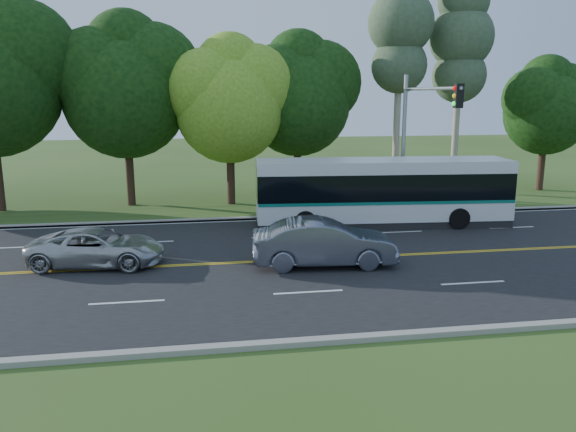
{
  "coord_description": "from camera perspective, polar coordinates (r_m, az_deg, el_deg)",
  "views": [
    {
      "loc": [
        -3.77,
        -19.8,
        6.08
      ],
      "look_at": [
        -0.25,
        2.0,
        1.26
      ],
      "focal_mm": 35.0,
      "sensor_mm": 36.0,
      "label": 1
    }
  ],
  "objects": [
    {
      "name": "curb_north",
      "position": [
        27.86,
        -1.17,
        -0.14
      ],
      "size": [
        60.0,
        0.3,
        0.15
      ],
      "primitive_type": "cube",
      "color": "gray",
      "rests_on": "ground"
    },
    {
      "name": "suv",
      "position": [
        21.32,
        -18.83,
        -3.04
      ],
      "size": [
        4.96,
        2.74,
        1.32
      ],
      "primitive_type": "imported",
      "rotation": [
        0.0,
        0.0,
        1.45
      ],
      "color": "#B3B6B8",
      "rests_on": "road"
    },
    {
      "name": "lane_markings",
      "position": [
        21.03,
        1.31,
        -4.44
      ],
      "size": [
        57.6,
        13.82,
        0.0
      ],
      "color": "gold",
      "rests_on": "road"
    },
    {
      "name": "ground",
      "position": [
        21.05,
        1.56,
        -4.48
      ],
      "size": [
        120.0,
        120.0,
        0.0
      ],
      "primitive_type": "plane",
      "color": "#34501A",
      "rests_on": "ground"
    },
    {
      "name": "traffic_signal",
      "position": [
        27.25,
        13.14,
        9.03
      ],
      "size": [
        0.42,
        6.1,
        7.0
      ],
      "color": "gray",
      "rests_on": "ground"
    },
    {
      "name": "grass_verge",
      "position": [
        29.66,
        -1.67,
        0.57
      ],
      "size": [
        60.0,
        4.0,
        0.1
      ],
      "primitive_type": "cube",
      "color": "#34501A",
      "rests_on": "ground"
    },
    {
      "name": "bougainvillea_hedge",
      "position": [
        30.49,
        12.05,
        1.91
      ],
      "size": [
        9.5,
        2.25,
        1.5
      ],
      "color": "maroon",
      "rests_on": "ground"
    },
    {
      "name": "curb_south",
      "position": [
        14.5,
        6.93,
        -12.25
      ],
      "size": [
        60.0,
        0.3,
        0.15
      ],
      "primitive_type": "cube",
      "color": "gray",
      "rests_on": "ground"
    },
    {
      "name": "tree_row",
      "position": [
        31.96,
        -11.97,
        13.21
      ],
      "size": [
        44.7,
        9.1,
        13.84
      ],
      "color": "#301C15",
      "rests_on": "ground"
    },
    {
      "name": "road",
      "position": [
        21.05,
        1.56,
        -4.46
      ],
      "size": [
        60.0,
        14.0,
        0.02
      ],
      "primitive_type": "cube",
      "color": "black",
      "rests_on": "ground"
    },
    {
      "name": "transit_bus",
      "position": [
        26.65,
        9.53,
        2.34
      ],
      "size": [
        11.93,
        3.41,
        3.08
      ],
      "rotation": [
        0.0,
        0.0,
        -0.07
      ],
      "color": "silver",
      "rests_on": "road"
    },
    {
      "name": "sedan",
      "position": [
        20.14,
        3.67,
        -2.73
      ],
      "size": [
        5.22,
        2.16,
        1.68
      ],
      "primitive_type": "imported",
      "rotation": [
        0.0,
        0.0,
        1.5
      ],
      "color": "slate",
      "rests_on": "road"
    }
  ]
}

